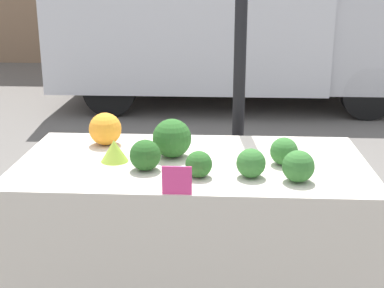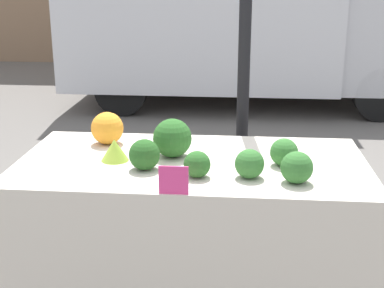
% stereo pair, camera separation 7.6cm
% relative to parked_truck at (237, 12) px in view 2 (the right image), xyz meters
% --- Properties ---
extents(tent_pole, '(0.07, 0.07, 2.42)m').
position_rel_parked_truck_xyz_m(tent_pole, '(0.08, -4.33, 0.01)').
color(tent_pole, black).
rests_on(tent_pole, ground_plane).
extents(parked_truck, '(4.67, 2.28, 2.25)m').
position_rel_parked_truck_xyz_m(parked_truck, '(0.00, 0.00, 0.00)').
color(parked_truck, silver).
rests_on(parked_truck, ground_plane).
extents(market_table, '(1.61, 0.83, 0.86)m').
position_rel_parked_truck_xyz_m(market_table, '(-0.15, -5.12, -0.46)').
color(market_table, beige).
rests_on(market_table, ground_plane).
extents(orange_cauliflower, '(0.16, 0.16, 0.16)m').
position_rel_parked_truck_xyz_m(orange_cauliflower, '(-0.60, -4.84, -0.26)').
color(orange_cauliflower, orange).
rests_on(orange_cauliflower, market_table).
extents(romanesco_head, '(0.13, 0.13, 0.10)m').
position_rel_parked_truck_xyz_m(romanesco_head, '(-0.51, -5.08, -0.29)').
color(romanesco_head, '#93B238').
rests_on(romanesco_head, market_table).
extents(broccoli_head_0, '(0.13, 0.13, 0.13)m').
position_rel_parked_truck_xyz_m(broccoli_head_0, '(0.26, -5.09, -0.28)').
color(broccoli_head_0, '#336B2D').
rests_on(broccoli_head_0, market_table).
extents(broccoli_head_1, '(0.12, 0.12, 0.12)m').
position_rel_parked_truck_xyz_m(broccoli_head_1, '(0.11, -5.25, -0.28)').
color(broccoli_head_1, '#336B2D').
rests_on(broccoli_head_1, market_table).
extents(broccoli_head_2, '(0.13, 0.13, 0.13)m').
position_rel_parked_truck_xyz_m(broccoli_head_2, '(0.30, -5.29, -0.27)').
color(broccoli_head_2, '#336B2D').
rests_on(broccoli_head_2, market_table).
extents(broccoli_head_3, '(0.18, 0.18, 0.18)m').
position_rel_parked_truck_xyz_m(broccoli_head_3, '(-0.25, -5.01, -0.25)').
color(broccoli_head_3, '#285B23').
rests_on(broccoli_head_3, market_table).
extents(broccoli_head_4, '(0.14, 0.14, 0.14)m').
position_rel_parked_truck_xyz_m(broccoli_head_4, '(-0.35, -5.19, -0.27)').
color(broccoli_head_4, '#23511E').
rests_on(broccoli_head_4, market_table).
extents(broccoli_head_5, '(0.11, 0.11, 0.11)m').
position_rel_parked_truck_xyz_m(broccoli_head_5, '(-0.11, -5.26, -0.28)').
color(broccoli_head_5, '#285B23').
rests_on(broccoli_head_5, market_table).
extents(price_sign, '(0.12, 0.01, 0.12)m').
position_rel_parked_truck_xyz_m(price_sign, '(-0.19, -5.46, -0.28)').
color(price_sign, '#E53D84').
rests_on(price_sign, market_table).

